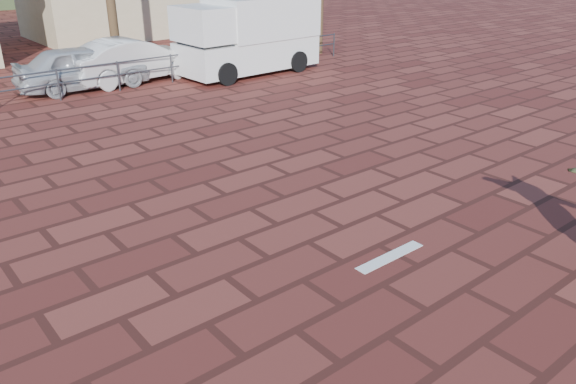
# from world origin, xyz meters

# --- Properties ---
(ground) EXTENTS (120.00, 120.00, 0.00)m
(ground) POSITION_xyz_m (0.00, 0.00, 0.00)
(ground) COLOR maroon
(ground) RESTS_ON ground
(paint_stripe) EXTENTS (1.40, 0.22, 0.01)m
(paint_stripe) POSITION_xyz_m (0.70, -1.20, 0.00)
(paint_stripe) COLOR white
(paint_stripe) RESTS_ON ground
(guardrail) EXTENTS (24.06, 0.06, 1.00)m
(guardrail) POSITION_xyz_m (0.00, 12.00, 0.68)
(guardrail) COLOR #47494F
(guardrail) RESTS_ON ground
(campervan) EXTENTS (5.48, 2.54, 2.80)m
(campervan) POSITION_xyz_m (7.06, 11.50, 1.47)
(campervan) COLOR white
(campervan) RESTS_ON ground
(car_silver) EXTENTS (4.47, 1.97, 1.50)m
(car_silver) POSITION_xyz_m (1.20, 13.00, 0.75)
(car_silver) COLOR #B4B8BC
(car_silver) RESTS_ON ground
(car_white) EXTENTS (4.79, 1.98, 1.54)m
(car_white) POSITION_xyz_m (3.04, 13.00, 0.77)
(car_white) COLOR silver
(car_white) RESTS_ON ground
(street_sign) EXTENTS (0.49, 0.17, 2.45)m
(street_sign) POSITION_xyz_m (9.77, 11.28, 1.71)
(street_sign) COLOR gray
(street_sign) RESTS_ON ground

